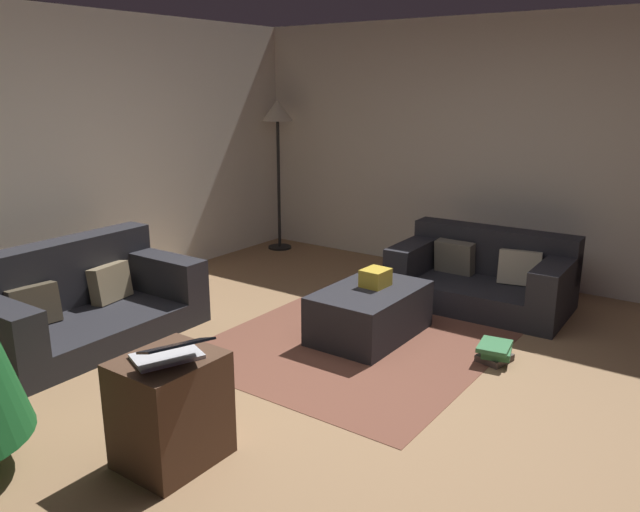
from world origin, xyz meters
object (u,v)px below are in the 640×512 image
Objects in this scene: gift_box at (375,278)px; corner_lamp at (278,122)px; side_table at (171,410)px; ottoman at (370,312)px; book_stack at (495,352)px; couch_left at (78,304)px; laptop at (170,352)px; tv_remote at (375,279)px; couch_right at (484,276)px.

gift_box is 3.03m from corner_lamp.
side_table reaches higher than gift_box.
ottoman is 2.95× the size of book_stack.
laptop reaches higher than couch_left.
tv_remote is 1.14m from book_stack.
corner_lamp is at bearing 54.93° from gift_box.
side_table is at bearing 156.67° from book_stack.
couch_right is 3.30× the size of laptop.
gift_box is 2.21m from laptop.
couch_right is 3.37m from side_table.
book_stack is (2.23, -0.90, -0.57)m from laptop.
gift_box is (-1.17, 0.45, 0.20)m from couch_right.
gift_box is (0.09, 0.01, 0.27)m from ottoman.
gift_box is 0.65× the size of book_stack.
couch_left is 2.30m from ottoman.
couch_right reaches higher than gift_box.
book_stack is (1.49, -2.85, -0.21)m from couch_left.
ottoman reaches higher than book_stack.
laptop is 2.47m from book_stack.
side_table is 0.33× the size of corner_lamp.
ottoman is 1.64× the size of side_table.
side_table is at bearing 153.12° from tv_remote.
laptop is at bearing -177.40° from ottoman.
tv_remote is at bearing 60.62° from couch_right.
gift_box reaches higher than ottoman.
ottoman is 0.32m from tv_remote.
gift_box is at bearing 1.31° from side_table.
couch_right reaches higher than tv_remote.
couch_left reaches higher than couch_right.
side_table is at bearing -178.83° from ottoman.
side_table is 0.35m from laptop.
gift_box is 0.46× the size of laptop.
couch_left is 2.03m from side_table.
couch_right is at bearing -6.86° from side_table.
laptop is (-2.34, -0.19, 0.24)m from tv_remote.
ottoman is at bearing -175.32° from gift_box.
ottoman is 2.16m from laptop.
couch_left is at bearing -171.21° from corner_lamp.
couch_left is 8.01× the size of gift_box.
couch_left is 2.36m from gift_box.
ottoman is 4.54× the size of gift_box.
tv_remote is at bearing 3.32° from side_table.
gift_box is 1.34× the size of tv_remote.
tv_remote is 0.34× the size of laptop.
side_table is at bearing -178.69° from gift_box.
corner_lamp is (3.81, 2.38, 1.22)m from side_table.
couch_right is at bearing -5.92° from laptop.
book_stack is at bearing 116.69° from couch_left.
ottoman is at bearing 97.01° from book_stack.
corner_lamp is at bearing -172.06° from couch_left.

